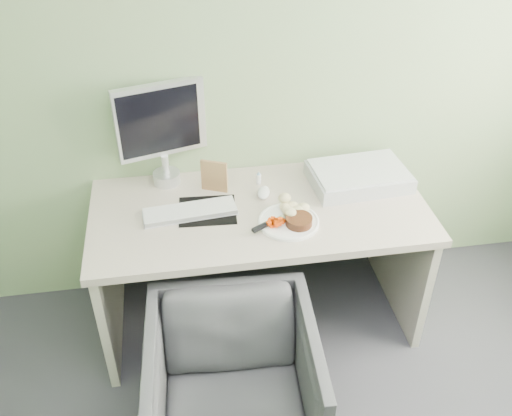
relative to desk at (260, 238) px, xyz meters
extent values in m
plane|color=gray|center=(0.00, 0.38, 0.80)|extent=(3.50, 0.00, 3.50)
cube|color=#C1B1A2|center=(0.00, 0.00, 0.16)|extent=(1.60, 0.75, 0.04)
cube|color=#AEA795|center=(-0.76, 0.00, -0.20)|extent=(0.04, 0.70, 0.69)
cube|color=#AEA795|center=(0.76, 0.00, -0.20)|extent=(0.04, 0.70, 0.69)
cylinder|color=white|center=(0.11, -0.13, 0.19)|extent=(0.28, 0.28, 0.01)
cylinder|color=black|center=(0.15, -0.17, 0.22)|extent=(0.15, 0.15, 0.04)
ellipsoid|color=#A3924F|center=(0.14, -0.07, 0.23)|extent=(0.13, 0.11, 0.07)
cube|color=#DB3804|center=(0.05, -0.16, 0.22)|extent=(0.08, 0.07, 0.05)
cube|color=silver|center=(0.09, -0.12, 0.21)|extent=(0.13, 0.09, 0.01)
cube|color=black|center=(-0.02, -0.18, 0.21)|extent=(0.09, 0.06, 0.02)
cube|color=black|center=(-0.25, 0.02, 0.18)|extent=(0.28, 0.25, 0.00)
cube|color=white|center=(-0.33, 0.01, 0.20)|extent=(0.44, 0.17, 0.02)
ellipsoid|color=white|center=(0.04, 0.10, 0.20)|extent=(0.09, 0.12, 0.04)
cube|color=#A26A4B|center=(-0.19, 0.19, 0.27)|extent=(0.13, 0.07, 0.17)
cylinder|color=white|center=(0.03, 0.21, 0.21)|extent=(0.02, 0.02, 0.05)
cone|color=#80A9CD|center=(0.03, 0.21, 0.25)|extent=(0.02, 0.02, 0.02)
cube|color=#AFB2B6|center=(0.53, 0.14, 0.22)|extent=(0.50, 0.35, 0.07)
cylinder|color=silver|center=(-0.43, 0.29, 0.21)|extent=(0.14, 0.14, 0.06)
cylinder|color=silver|center=(-0.43, 0.29, 0.29)|extent=(0.03, 0.03, 0.10)
cube|color=silver|center=(-0.43, 0.32, 0.52)|extent=(0.43, 0.15, 0.37)
cube|color=black|center=(-0.43, 0.30, 0.52)|extent=(0.38, 0.11, 0.32)
imported|color=#323336|center=(-0.22, -0.68, -0.23)|extent=(0.72, 0.74, 0.64)
camera|label=1|loc=(-0.36, -2.15, 1.78)|focal=40.00mm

